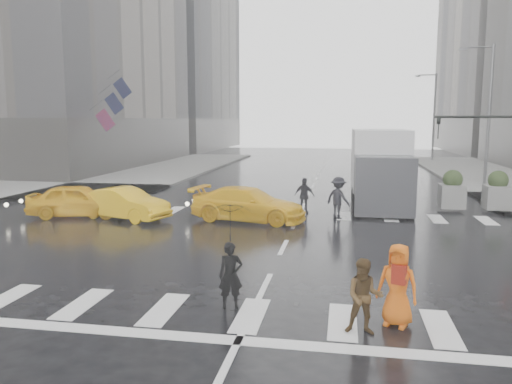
% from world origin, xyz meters
% --- Properties ---
extents(ground, '(120.00, 120.00, 0.00)m').
position_xyz_m(ground, '(0.00, 0.00, 0.00)').
color(ground, black).
rests_on(ground, ground).
extents(sidewalk_nw, '(35.00, 35.00, 0.15)m').
position_xyz_m(sidewalk_nw, '(-19.50, 17.50, 0.07)').
color(sidewalk_nw, slate).
rests_on(sidewalk_nw, ground).
extents(building_nw_far, '(26.05, 26.05, 44.00)m').
position_xyz_m(building_nw_far, '(-29.00, 56.00, 20.19)').
color(building_nw_far, '#5D5C56').
rests_on(building_nw_far, ground).
extents(road_markings, '(18.00, 48.00, 0.01)m').
position_xyz_m(road_markings, '(0.00, 0.00, 0.01)').
color(road_markings, silver).
rests_on(road_markings, ground).
extents(traffic_signal_pole, '(4.45, 0.42, 4.50)m').
position_xyz_m(traffic_signal_pole, '(9.01, 8.01, 3.22)').
color(traffic_signal_pole, black).
rests_on(traffic_signal_pole, ground).
extents(street_lamp_near, '(2.15, 0.22, 9.00)m').
position_xyz_m(street_lamp_near, '(10.87, 18.00, 4.95)').
color(street_lamp_near, '#59595B').
rests_on(street_lamp_near, ground).
extents(street_lamp_far, '(2.15, 0.22, 9.00)m').
position_xyz_m(street_lamp_far, '(10.87, 38.00, 4.95)').
color(street_lamp_far, '#59595B').
rests_on(street_lamp_far, ground).
extents(planter_west, '(1.10, 1.10, 1.80)m').
position_xyz_m(planter_west, '(7.00, 8.20, 0.98)').
color(planter_west, slate).
rests_on(planter_west, ground).
extents(planter_mid, '(1.10, 1.10, 1.80)m').
position_xyz_m(planter_mid, '(9.00, 8.20, 0.98)').
color(planter_mid, slate).
rests_on(planter_mid, ground).
extents(flag_cluster, '(2.87, 3.06, 4.69)m').
position_xyz_m(flag_cluster, '(-15.08, 18.50, 5.64)').
color(flag_cluster, '#59595B').
rests_on(flag_cluster, ground).
extents(pedestrian_black, '(1.23, 1.24, 2.43)m').
position_xyz_m(pedestrian_black, '(-0.53, -5.62, 1.66)').
color(pedestrian_black, black).
rests_on(pedestrian_black, ground).
extents(pedestrian_brown, '(0.76, 0.59, 1.54)m').
position_xyz_m(pedestrian_brown, '(2.41, -6.53, 0.77)').
color(pedestrian_brown, '#4C361B').
rests_on(pedestrian_brown, ground).
extents(pedestrian_orange, '(1.00, 0.83, 1.74)m').
position_xyz_m(pedestrian_orange, '(3.10, -5.98, 0.88)').
color(pedestrian_orange, '#DD5D0F').
rests_on(pedestrian_orange, ground).
extents(pedestrian_far_a, '(1.08, 0.81, 1.63)m').
position_xyz_m(pedestrian_far_a, '(0.20, 6.37, 0.82)').
color(pedestrian_far_a, black).
rests_on(pedestrian_far_a, ground).
extents(pedestrian_far_b, '(1.34, 1.24, 1.83)m').
position_xyz_m(pedestrian_far_b, '(1.74, 5.33, 0.92)').
color(pedestrian_far_b, black).
rests_on(pedestrian_far_b, ground).
extents(taxi_front, '(4.54, 2.66, 1.45)m').
position_xyz_m(taxi_front, '(-9.61, 3.78, 0.73)').
color(taxi_front, yellow).
rests_on(taxi_front, ground).
extents(taxi_mid, '(4.36, 2.66, 1.36)m').
position_xyz_m(taxi_mid, '(-7.35, 3.64, 0.68)').
color(taxi_mid, yellow).
rests_on(taxi_mid, ground).
extents(taxi_rear, '(4.63, 2.72, 1.43)m').
position_xyz_m(taxi_rear, '(-2.01, 4.21, 0.71)').
color(taxi_rear, yellow).
rests_on(taxi_rear, ground).
extents(box_truck, '(2.67, 7.12, 3.78)m').
position_xyz_m(box_truck, '(3.71, 8.86, 2.02)').
color(box_truck, silver).
rests_on(box_truck, ground).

